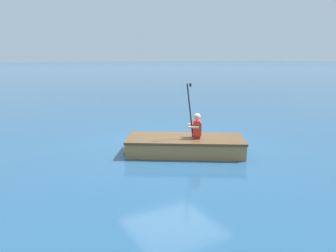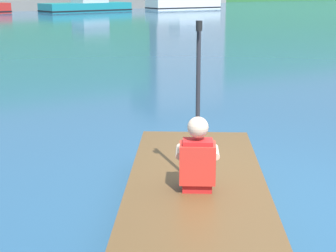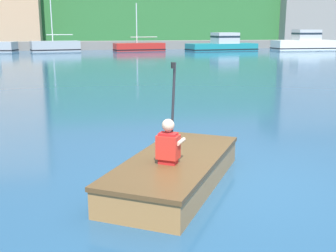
# 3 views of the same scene
# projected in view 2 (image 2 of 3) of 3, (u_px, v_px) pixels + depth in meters

# --- Properties ---
(ground_plane) EXTENTS (300.00, 300.00, 0.00)m
(ground_plane) POSITION_uv_depth(u_px,v_px,m) (274.00, 207.00, 4.91)
(ground_plane) COLOR navy
(moored_boat_dock_center_near) EXTENTS (6.60, 2.42, 2.12)m
(moored_boat_dock_center_near) POSITION_uv_depth(u_px,v_px,m) (184.00, 1.00, 45.76)
(moored_boat_dock_center_near) COLOR white
(moored_boat_dock_center_near) RESTS_ON ground
(moored_boat_dock_east_end) EXTENTS (7.63, 3.65, 1.82)m
(moored_boat_dock_east_end) POSITION_uv_depth(u_px,v_px,m) (87.00, 4.00, 41.96)
(moored_boat_dock_east_end) COLOR #197A84
(moored_boat_dock_east_end) RESTS_ON ground
(rowboat_foreground) EXTENTS (2.57, 3.10, 0.41)m
(rowboat_foreground) POSITION_uv_depth(u_px,v_px,m) (196.00, 194.00, 4.60)
(rowboat_foreground) COLOR #A3703D
(rowboat_foreground) RESTS_ON ground
(person_paddler) EXTENTS (0.45, 0.45, 1.36)m
(person_paddler) POSITION_uv_depth(u_px,v_px,m) (197.00, 157.00, 4.17)
(person_paddler) COLOR red
(person_paddler) RESTS_ON rowboat_foreground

